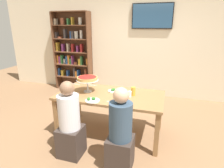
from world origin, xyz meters
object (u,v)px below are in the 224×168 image
(deep_dish_pizza_stand, at_px, (87,79))
(salad_plate_near_diner, at_px, (114,90))
(dining_table, at_px, (110,99))
(beer_glass_amber_tall, at_px, (133,91))
(diner_near_right, at_px, (120,135))
(cutlery_knife_near, at_px, (92,85))
(diner_near_left, at_px, (70,125))
(cutlery_fork_near, at_px, (71,97))
(cutlery_knife_far, at_px, (113,101))
(salad_plate_far_diner, at_px, (92,100))
(bookshelf, at_px, (72,52))
(cutlery_fork_far, at_px, (76,84))
(television, at_px, (152,16))
(water_glass_clear_near, at_px, (130,94))

(deep_dish_pizza_stand, height_order, salad_plate_near_diner, deep_dish_pizza_stand)
(dining_table, xyz_separation_m, beer_glass_amber_tall, (0.38, 0.05, 0.16))
(diner_near_right, height_order, cutlery_knife_near, diner_near_right)
(diner_near_right, height_order, diner_near_left, same)
(cutlery_fork_near, bearing_deg, cutlery_knife_near, 98.07)
(cutlery_fork_near, bearing_deg, diner_near_right, -10.63)
(cutlery_fork_near, height_order, cutlery_knife_far, same)
(deep_dish_pizza_stand, relative_size, salad_plate_far_diner, 1.71)
(bookshelf, distance_m, cutlery_fork_far, 1.99)
(deep_dish_pizza_stand, bearing_deg, cutlery_fork_near, -114.36)
(salad_plate_near_diner, height_order, cutlery_fork_far, salad_plate_near_diner)
(dining_table, distance_m, cutlery_fork_far, 0.88)
(deep_dish_pizza_stand, bearing_deg, diner_near_right, -44.16)
(salad_plate_far_diner, relative_size, cutlery_fork_far, 1.24)
(dining_table, xyz_separation_m, salad_plate_near_diner, (0.02, 0.15, 0.10))
(beer_glass_amber_tall, bearing_deg, diner_near_right, -89.93)
(cutlery_knife_near, bearing_deg, television, -118.13)
(dining_table, xyz_separation_m, cutlery_fork_near, (-0.56, -0.32, 0.09))
(dining_table, xyz_separation_m, cutlery_fork_far, (-0.82, 0.32, 0.09))
(deep_dish_pizza_stand, bearing_deg, bookshelf, 124.45)
(diner_near_left, height_order, beer_glass_amber_tall, diner_near_left)
(cutlery_fork_near, relative_size, cutlery_fork_far, 1.00)
(diner_near_left, bearing_deg, salad_plate_far_diner, -27.75)
(salad_plate_far_diner, distance_m, cutlery_fork_near, 0.39)
(dining_table, relative_size, diner_near_right, 1.55)
(television, xyz_separation_m, cutlery_knife_near, (-0.90, -1.76, -1.32))
(salad_plate_near_diner, xyz_separation_m, cutlery_knife_near, (-0.50, 0.20, -0.02))
(deep_dish_pizza_stand, xyz_separation_m, salad_plate_near_diner, (0.43, 0.14, -0.21))
(dining_table, bearing_deg, diner_near_left, -116.92)
(dining_table, relative_size, television, 1.79)
(dining_table, distance_m, beer_glass_amber_tall, 0.42)
(beer_glass_amber_tall, height_order, cutlery_knife_far, beer_glass_amber_tall)
(cutlery_knife_near, bearing_deg, diner_near_right, 126.64)
(salad_plate_near_diner, bearing_deg, beer_glass_amber_tall, -14.74)
(diner_near_left, relative_size, cutlery_fork_near, 6.39)
(beer_glass_amber_tall, bearing_deg, dining_table, -172.53)
(cutlery_knife_near, bearing_deg, bookshelf, -52.91)
(cutlery_knife_far, bearing_deg, cutlery_fork_near, 167.35)
(deep_dish_pizza_stand, distance_m, water_glass_clear_near, 0.77)
(salad_plate_far_diner, xyz_separation_m, cutlery_fork_near, (-0.39, 0.04, -0.01))
(television, relative_size, water_glass_clear_near, 10.53)
(deep_dish_pizza_stand, xyz_separation_m, cutlery_knife_near, (-0.07, 0.35, -0.23))
(bookshelf, relative_size, television, 2.22)
(cutlery_fork_near, height_order, cutlery_knife_near, same)
(salad_plate_near_diner, height_order, cutlery_knife_near, salad_plate_near_diner)
(water_glass_clear_near, xyz_separation_m, cutlery_fork_near, (-0.90, -0.30, -0.04))
(salad_plate_near_diner, relative_size, cutlery_knife_far, 1.12)
(deep_dish_pizza_stand, height_order, cutlery_fork_far, deep_dish_pizza_stand)
(deep_dish_pizza_stand, bearing_deg, salad_plate_near_diner, 18.29)
(bookshelf, bearing_deg, cutlery_knife_far, -50.13)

